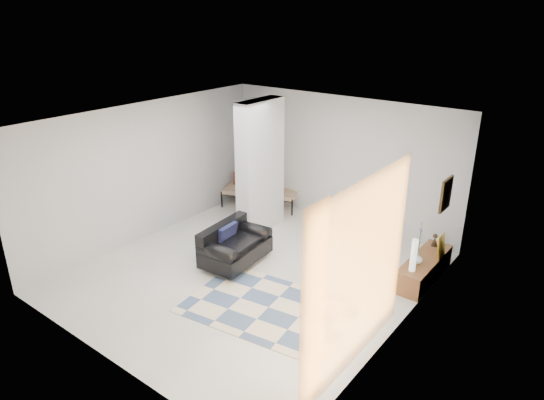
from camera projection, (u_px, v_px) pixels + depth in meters
The scene contains 17 objects.
floor at pixel (253, 273), 8.81m from camera, with size 6.00×6.00×0.00m, color beige.
ceiling at pixel (251, 121), 7.78m from camera, with size 6.00×6.00×0.00m, color white.
wall_back at pixel (340, 161), 10.51m from camera, with size 6.00×6.00×0.00m, color silver.
wall_front at pixel (100, 272), 6.08m from camera, with size 6.00×6.00×0.00m, color silver.
wall_left at pixel (148, 171), 9.85m from camera, with size 6.00×6.00×0.00m, color silver.
wall_right at pixel (404, 246), 6.74m from camera, with size 6.00×6.00×0.00m, color silver.
partition_column at pixel (260, 167), 10.10m from camera, with size 0.35×1.20×2.80m, color silver.
hallway_door at pixel (263, 161), 11.81m from camera, with size 0.85×0.06×2.04m, color white.
curtain at pixel (360, 275), 5.92m from camera, with size 2.55×2.55×0.00m, color #FFAD43.
wall_art at pixel (446, 194), 7.92m from camera, with size 0.04×0.45×0.55m, color #39250F.
media_console at pixel (424, 268), 8.57m from camera, with size 0.45×1.60×0.80m.
loveseat at pixel (233, 245), 9.03m from camera, with size 0.92×1.44×0.76m.
daybed at pixel (260, 189), 11.68m from camera, with size 1.92×1.33×0.77m.
area_rug at pixel (269, 308), 7.78m from camera, with size 2.61×1.74×0.01m, color beige.
cylinder_lamp at pixel (414, 255), 8.00m from camera, with size 0.10×0.10×0.57m, color white.
bronze_figurine at pixel (435, 240), 8.90m from camera, with size 0.12×0.12×0.24m, color #2F2115, non-canonical shape.
vase at pixel (417, 258), 8.30m from camera, with size 0.18×0.18×0.19m, color white.
Camera 1 is at (4.95, -5.91, 4.49)m, focal length 32.00 mm.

